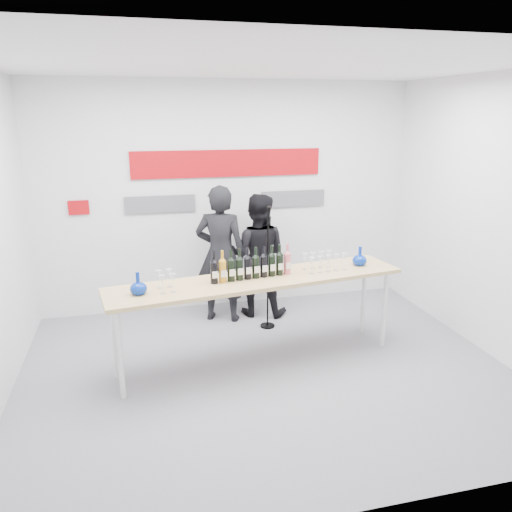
# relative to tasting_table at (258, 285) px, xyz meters

# --- Properties ---
(ground) EXTENTS (5.00, 5.00, 0.00)m
(ground) POSITION_rel_tasting_table_xyz_m (0.03, -0.24, -0.87)
(ground) COLOR slate
(ground) RESTS_ON ground
(back_wall) EXTENTS (5.00, 0.04, 3.00)m
(back_wall) POSITION_rel_tasting_table_xyz_m (0.03, 1.76, 0.63)
(back_wall) COLOR silver
(back_wall) RESTS_ON ground
(signage) EXTENTS (3.38, 0.02, 0.79)m
(signage) POSITION_rel_tasting_table_xyz_m (-0.03, 1.73, 0.94)
(signage) COLOR #A6070D
(signage) RESTS_ON back_wall
(tasting_table) EXTENTS (3.19, 1.07, 0.94)m
(tasting_table) POSITION_rel_tasting_table_xyz_m (0.00, 0.00, 0.00)
(tasting_table) COLOR tan
(tasting_table) RESTS_ON ground
(wine_bottles) EXTENTS (0.89, 0.20, 0.33)m
(wine_bottles) POSITION_rel_tasting_table_xyz_m (-0.07, 0.01, 0.24)
(wine_bottles) COLOR black
(wine_bottles) RESTS_ON tasting_table
(decanter_left) EXTENTS (0.16, 0.16, 0.21)m
(decanter_left) POSITION_rel_tasting_table_xyz_m (-1.21, -0.18, 0.18)
(decanter_left) COLOR navy
(decanter_left) RESTS_ON tasting_table
(decanter_right) EXTENTS (0.16, 0.16, 0.21)m
(decanter_right) POSITION_rel_tasting_table_xyz_m (1.21, 0.17, 0.18)
(decanter_right) COLOR navy
(decanter_right) RESTS_ON tasting_table
(glasses_left) EXTENTS (0.19, 0.24, 0.18)m
(glasses_left) POSITION_rel_tasting_table_xyz_m (-0.95, -0.14, 0.16)
(glasses_left) COLOR silver
(glasses_left) RESTS_ON tasting_table
(glasses_right) EXTENTS (0.48, 0.27, 0.18)m
(glasses_right) POSITION_rel_tasting_table_xyz_m (0.75, 0.10, 0.16)
(glasses_right) COLOR silver
(glasses_right) RESTS_ON tasting_table
(presenter_left) EXTENTS (0.75, 0.63, 1.75)m
(presenter_left) POSITION_rel_tasting_table_xyz_m (-0.18, 1.21, 0.01)
(presenter_left) COLOR black
(presenter_left) RESTS_ON ground
(presenter_right) EXTENTS (0.95, 0.85, 1.61)m
(presenter_right) POSITION_rel_tasting_table_xyz_m (0.31, 1.29, -0.06)
(presenter_right) COLOR black
(presenter_right) RESTS_ON ground
(mic_stand) EXTENTS (0.18, 0.18, 1.54)m
(mic_stand) POSITION_rel_tasting_table_xyz_m (0.33, 0.82, -0.40)
(mic_stand) COLOR black
(mic_stand) RESTS_ON ground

